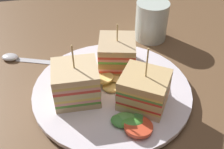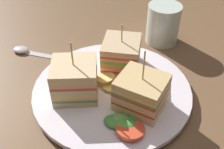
# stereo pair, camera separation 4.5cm
# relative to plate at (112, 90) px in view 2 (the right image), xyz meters

# --- Properties ---
(ground_plane) EXTENTS (1.12, 0.84, 0.02)m
(ground_plane) POSITION_rel_plate_xyz_m (0.00, 0.00, -0.02)
(ground_plane) COLOR brown
(plate) EXTENTS (0.27, 0.27, 0.01)m
(plate) POSITION_rel_plate_xyz_m (0.00, 0.00, 0.00)
(plate) COLOR white
(plate) RESTS_ON ground_plane
(sandwich_wedge_0) EXTENTS (0.07, 0.07, 0.10)m
(sandwich_wedge_0) POSITION_rel_plate_xyz_m (0.06, 0.01, 0.04)
(sandwich_wedge_0) COLOR #D3BB88
(sandwich_wedge_0) RESTS_ON plate
(sandwich_wedge_1) EXTENTS (0.09, 0.09, 0.11)m
(sandwich_wedge_1) POSITION_rel_plate_xyz_m (-0.04, 0.04, 0.03)
(sandwich_wedge_1) COLOR beige
(sandwich_wedge_1) RESTS_ON plate
(sandwich_wedge_2) EXTENTS (0.08, 0.08, 0.09)m
(sandwich_wedge_2) POSITION_rel_plate_xyz_m (-0.02, -0.06, 0.03)
(sandwich_wedge_2) COLOR #DABC7A
(sandwich_wedge_2) RESTS_ON plate
(chip_pile) EXTENTS (0.07, 0.07, 0.02)m
(chip_pile) POSITION_rel_plate_xyz_m (-0.00, -0.01, 0.01)
(chip_pile) COLOR #EBCC71
(chip_pile) RESTS_ON plate
(salad_garnish) EXTENTS (0.06, 0.06, 0.01)m
(salad_garnish) POSITION_rel_plate_xyz_m (-0.01, 0.08, 0.01)
(salad_garnish) COLOR #5CA64F
(salad_garnish) RESTS_ON plate
(spoon) EXTENTS (0.13, 0.06, 0.01)m
(spoon) POSITION_rel_plate_xyz_m (0.16, -0.13, -0.01)
(spoon) COLOR silver
(spoon) RESTS_ON ground_plane
(drinking_glass) EXTENTS (0.07, 0.07, 0.08)m
(drinking_glass) POSITION_rel_plate_xyz_m (-0.12, -0.16, 0.03)
(drinking_glass) COLOR silver
(drinking_glass) RESTS_ON ground_plane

